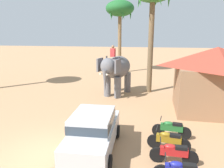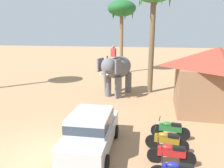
{
  "view_description": "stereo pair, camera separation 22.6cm",
  "coord_description": "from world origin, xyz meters",
  "px_view_note": "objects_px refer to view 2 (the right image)",
  "views": [
    {
      "loc": [
        4.07,
        -7.13,
        4.93
      ],
      "look_at": [
        1.94,
        6.26,
        1.6
      ],
      "focal_mm": 35.11,
      "sensor_mm": 36.0,
      "label": 1
    },
    {
      "loc": [
        4.3,
        -7.1,
        4.93
      ],
      "look_at": [
        1.94,
        6.26,
        1.6
      ],
      "focal_mm": 35.11,
      "sensor_mm": 36.0,
      "label": 2
    }
  ],
  "objects_px": {
    "palm_tree_near_hut": "(122,11)",
    "roadside_hut": "(215,79)",
    "motorcycle_fourth_in_row": "(167,140)",
    "motorcycle_mid_row": "(171,153)",
    "elephant_with_mahout": "(117,70)",
    "car_sedan_foreground": "(91,130)",
    "motorcycle_far_in_row": "(170,129)"
  },
  "relations": [
    {
      "from": "motorcycle_far_in_row",
      "to": "roadside_hut",
      "type": "bearing_deg",
      "value": 54.26
    },
    {
      "from": "motorcycle_far_in_row",
      "to": "roadside_hut",
      "type": "relative_size",
      "value": 0.35
    },
    {
      "from": "car_sedan_foreground",
      "to": "motorcycle_far_in_row",
      "type": "height_order",
      "value": "car_sedan_foreground"
    },
    {
      "from": "motorcycle_fourth_in_row",
      "to": "motorcycle_mid_row",
      "type": "bearing_deg",
      "value": -84.15
    },
    {
      "from": "car_sedan_foreground",
      "to": "palm_tree_near_hut",
      "type": "distance_m",
      "value": 18.69
    },
    {
      "from": "elephant_with_mahout",
      "to": "motorcycle_fourth_in_row",
      "type": "distance_m",
      "value": 8.64
    },
    {
      "from": "car_sedan_foreground",
      "to": "roadside_hut",
      "type": "distance_m",
      "value": 8.43
    },
    {
      "from": "car_sedan_foreground",
      "to": "elephant_with_mahout",
      "type": "height_order",
      "value": "elephant_with_mahout"
    },
    {
      "from": "motorcycle_mid_row",
      "to": "motorcycle_far_in_row",
      "type": "bearing_deg",
      "value": 86.49
    },
    {
      "from": "elephant_with_mahout",
      "to": "motorcycle_far_in_row",
      "type": "relative_size",
      "value": 2.23
    },
    {
      "from": "car_sedan_foreground",
      "to": "elephant_with_mahout",
      "type": "relative_size",
      "value": 1.03
    },
    {
      "from": "motorcycle_mid_row",
      "to": "motorcycle_far_in_row",
      "type": "xyz_separation_m",
      "value": [
        0.13,
        2.14,
        0.0
      ]
    },
    {
      "from": "motorcycle_fourth_in_row",
      "to": "motorcycle_far_in_row",
      "type": "distance_m",
      "value": 1.18
    },
    {
      "from": "motorcycle_mid_row",
      "to": "car_sedan_foreground",
      "type": "bearing_deg",
      "value": 172.18
    },
    {
      "from": "motorcycle_mid_row",
      "to": "palm_tree_near_hut",
      "type": "height_order",
      "value": "palm_tree_near_hut"
    },
    {
      "from": "roadside_hut",
      "to": "motorcycle_mid_row",
      "type": "bearing_deg",
      "value": -115.99
    },
    {
      "from": "car_sedan_foreground",
      "to": "motorcycle_mid_row",
      "type": "height_order",
      "value": "car_sedan_foreground"
    },
    {
      "from": "motorcycle_fourth_in_row",
      "to": "roadside_hut",
      "type": "xyz_separation_m",
      "value": [
        3.06,
        5.08,
        1.66
      ]
    },
    {
      "from": "motorcycle_fourth_in_row",
      "to": "roadside_hut",
      "type": "height_order",
      "value": "roadside_hut"
    },
    {
      "from": "roadside_hut",
      "to": "motorcycle_fourth_in_row",
      "type": "bearing_deg",
      "value": -121.02
    },
    {
      "from": "elephant_with_mahout",
      "to": "roadside_hut",
      "type": "relative_size",
      "value": 0.78
    },
    {
      "from": "elephant_with_mahout",
      "to": "motorcycle_far_in_row",
      "type": "distance_m",
      "value": 7.71
    },
    {
      "from": "elephant_with_mahout",
      "to": "motorcycle_fourth_in_row",
      "type": "bearing_deg",
      "value": -67.09
    },
    {
      "from": "elephant_with_mahout",
      "to": "motorcycle_fourth_in_row",
      "type": "height_order",
      "value": "elephant_with_mahout"
    },
    {
      "from": "palm_tree_near_hut",
      "to": "roadside_hut",
      "type": "height_order",
      "value": "palm_tree_near_hut"
    },
    {
      "from": "motorcycle_far_in_row",
      "to": "palm_tree_near_hut",
      "type": "height_order",
      "value": "palm_tree_near_hut"
    },
    {
      "from": "elephant_with_mahout",
      "to": "motorcycle_fourth_in_row",
      "type": "relative_size",
      "value": 2.24
    },
    {
      "from": "car_sedan_foreground",
      "to": "motorcycle_far_in_row",
      "type": "bearing_deg",
      "value": 26.97
    },
    {
      "from": "elephant_with_mahout",
      "to": "motorcycle_far_in_row",
      "type": "xyz_separation_m",
      "value": [
        3.54,
        -6.67,
        -1.53
      ]
    },
    {
      "from": "elephant_with_mahout",
      "to": "roadside_hut",
      "type": "bearing_deg",
      "value": -23.33
    },
    {
      "from": "car_sedan_foreground",
      "to": "palm_tree_near_hut",
      "type": "relative_size",
      "value": 0.5
    },
    {
      "from": "palm_tree_near_hut",
      "to": "roadside_hut",
      "type": "bearing_deg",
      "value": -58.69
    }
  ]
}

